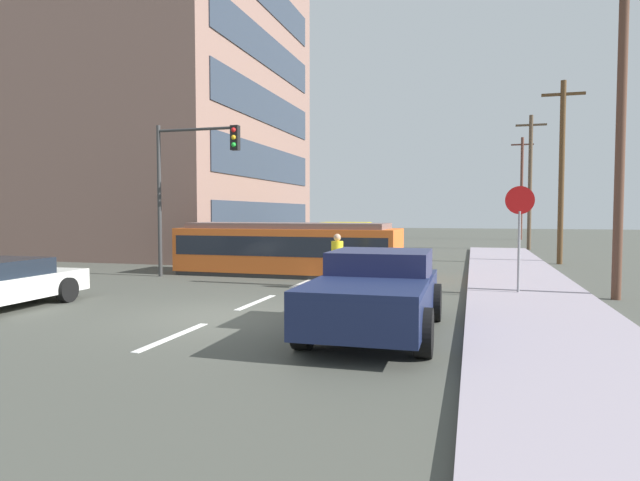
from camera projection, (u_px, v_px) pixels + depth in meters
ground_plane at (334, 270)px, 21.56m from camera, size 120.00×120.00×0.00m
sidewalk_curb_right at (524, 289)px, 15.86m from camera, size 3.20×36.00×0.14m
lane_stripe_0 at (173, 337)px, 10.03m from camera, size 0.16×2.40×0.01m
lane_stripe_1 at (256, 302)px, 13.87m from camera, size 0.16×2.40×0.01m
lane_stripe_2 at (303, 283)px, 17.71m from camera, size 0.16×2.40×0.01m
lane_stripe_3 at (355, 261)px, 25.43m from camera, size 0.16×2.40×0.01m
lane_stripe_4 at (377, 252)px, 31.19m from camera, size 0.16×2.40×0.01m
corner_building at (156, 92)px, 32.79m from camera, size 14.47×16.68×19.20m
streetcar_tram at (288, 248)px, 19.94m from camera, size 8.19×2.64×1.92m
city_bus at (338, 238)px, 27.33m from camera, size 2.56×5.20×1.78m
pedestrian_crossing at (337, 258)px, 16.21m from camera, size 0.51×0.36×1.67m
pickup_truck_parked at (377, 292)px, 10.31m from camera, size 2.33×5.03×1.55m
stop_sign at (520, 217)px, 14.61m from camera, size 0.76×0.07×2.88m
traffic_light_mast at (189, 170)px, 19.02m from camera, size 3.19×0.33×5.41m
utility_pole_near at (621, 128)px, 14.10m from camera, size 1.80×0.24×8.65m
utility_pole_mid at (562, 169)px, 23.94m from camera, size 1.80×0.24×8.10m
utility_pole_far at (530, 180)px, 33.28m from camera, size 1.80×0.24×8.26m
utility_pole_distant at (522, 187)px, 45.48m from camera, size 1.80×0.24×8.59m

